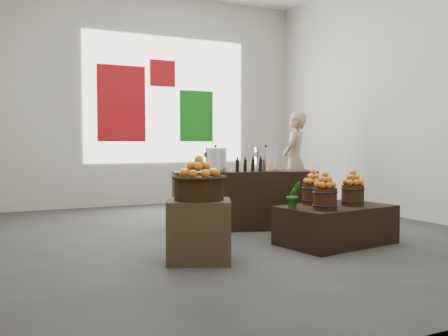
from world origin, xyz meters
name	(u,v)px	position (x,y,z in m)	size (l,w,h in m)	color
ground	(238,234)	(0.00, 0.00, 0.00)	(7.00, 7.00, 0.00)	#3A3A38
back_wall	(152,99)	(0.00, 3.50, 2.00)	(6.00, 0.04, 4.00)	#B3B0A5
back_opening	(167,100)	(0.30, 3.48, 2.00)	(3.20, 0.02, 2.40)	white
deco_red_left	(121,103)	(-0.60, 3.47, 1.90)	(0.90, 0.04, 1.40)	#A20C13
deco_green_right	(196,116)	(0.90, 3.47, 1.70)	(0.70, 0.04, 1.00)	#116E12
deco_red_upper	(163,73)	(0.20, 3.47, 2.50)	(0.50, 0.04, 0.50)	#A20C13
crate	(199,231)	(-1.04, -1.13, 0.31)	(0.62, 0.51, 0.62)	#4C3523
wicker_basket	(199,189)	(-1.04, -1.13, 0.73)	(0.49, 0.49, 0.22)	black
apples_in_basket	(199,167)	(-1.04, -1.13, 0.95)	(0.39, 0.39, 0.21)	#9A0704
display_table	(336,225)	(0.74, -1.05, 0.22)	(1.30, 0.80, 0.45)	black
apple_bucket_front_left	(325,199)	(0.40, -1.28, 0.57)	(0.26, 0.26, 0.24)	#341E0E
apples_in_bucket_front_left	(325,180)	(0.40, -1.28, 0.78)	(0.19, 0.19, 0.17)	#9A0704
apple_bucket_front_right	(353,195)	(0.92, -1.12, 0.57)	(0.26, 0.26, 0.24)	#341E0E
apples_in_bucket_front_right	(353,178)	(0.92, -1.12, 0.78)	(0.19, 0.19, 0.17)	#9A0704
apple_bucket_rear	(314,194)	(0.58, -0.83, 0.57)	(0.26, 0.26, 0.24)	#341E0E
apples_in_bucket_rear	(314,177)	(0.58, -0.83, 0.78)	(0.19, 0.19, 0.17)	#9A0704
herb_garnish_right	(351,190)	(1.15, -0.82, 0.60)	(0.27, 0.23, 0.29)	#1A6C16
herb_garnish_left	(294,195)	(0.17, -1.02, 0.60)	(0.17, 0.13, 0.30)	#1A6C16
counter	(244,199)	(0.29, 0.37, 0.40)	(1.94, 0.62, 0.79)	black
stock_pot_left	(215,160)	(-0.09, 0.48, 0.94)	(0.30, 0.30, 0.30)	silver
stock_pot_center	(266,160)	(0.58, 0.28, 0.94)	(0.30, 0.30, 0.30)	silver
oil_cruets	(247,163)	(0.23, 0.18, 0.90)	(0.28, 0.05, 0.22)	black
shopper	(295,161)	(2.02, 1.68, 0.86)	(0.63, 0.41, 1.72)	#977B5D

